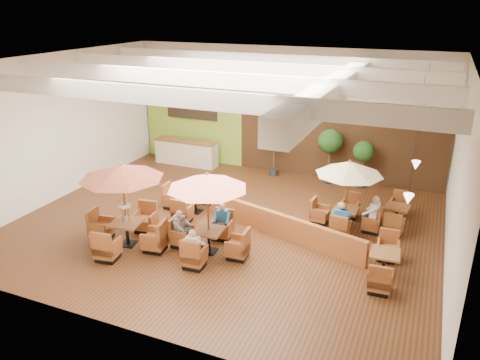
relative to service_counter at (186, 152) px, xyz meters
The scene contains 17 objects.
room 6.78m from the service_counter, 39.88° to the right, with size 14.04×14.00×5.52m.
service_counter is the anchor object (origin of this frame).
booth_divider 8.36m from the service_counter, 39.47° to the right, with size 5.97×0.18×0.83m, color brown.
table_0 8.05m from the service_counter, 74.37° to the right, with size 2.76×2.76×2.75m.
table_1 8.58m from the service_counter, 56.29° to the right, with size 2.57×2.57×2.61m.
table_2 9.09m from the service_counter, 24.47° to the right, with size 2.37×2.37×2.42m.
table_3 5.35m from the service_counter, 59.82° to the right, with size 1.68×2.50×1.52m.
table_4 11.66m from the service_counter, 32.80° to the right, with size 0.85×2.42×0.90m.
table_5 10.21m from the service_counter, 16.18° to the right, with size 0.86×2.35×0.86m.
topiary_0 4.42m from the service_counter, ahead, with size 0.95×0.95×2.22m.
topiary_1 6.82m from the service_counter, ahead, with size 1.01×1.01×2.34m.
topiary_2 8.15m from the service_counter, ahead, with size 0.86×0.86×1.99m.
diner_0 9.31m from the service_counter, 59.55° to the right, with size 0.39×0.32×0.77m.
diner_1 7.72m from the service_counter, 52.37° to the right, with size 0.39×0.34×0.74m.
diner_2 8.01m from the service_counter, 61.97° to the right, with size 0.30×0.37×0.75m.
diner_3 9.43m from the service_counter, 29.36° to the right, with size 0.43×0.36×0.85m.
diner_4 9.84m from the service_counter, 22.34° to the right, with size 0.37×0.44×0.85m.
Camera 1 is at (6.14, -13.27, 7.19)m, focal length 35.00 mm.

